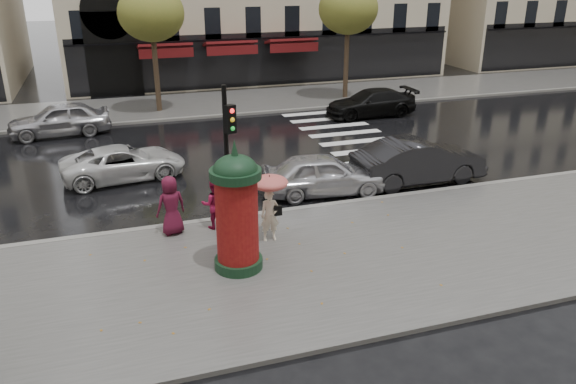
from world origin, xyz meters
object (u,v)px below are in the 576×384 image
object	(u,v)px
man_burgundy	(171,205)
car_white	(124,163)
woman_umbrella	(270,197)
woman_red	(214,204)
car_darkgrey	(418,161)
morris_column	(237,209)
car_far_silver	(59,119)
traffic_light	(228,148)
car_black	(371,103)
car_silver	(323,174)

from	to	relation	value
man_burgundy	car_white	distance (m)	5.63
woman_umbrella	woman_red	world-z (taller)	woman_umbrella
man_burgundy	car_darkgrey	bearing A→B (deg)	175.44
woman_red	car_darkgrey	distance (m)	8.11
man_burgundy	morris_column	bearing A→B (deg)	102.51
woman_red	man_burgundy	size ratio (longest dim) A/B	0.87
woman_umbrella	car_far_silver	size ratio (longest dim) A/B	0.44
man_burgundy	traffic_light	bearing A→B (deg)	141.45
man_burgundy	car_black	size ratio (longest dim) A/B	0.36
woman_umbrella	woman_red	bearing A→B (deg)	136.29
car_darkgrey	car_far_silver	bearing A→B (deg)	48.72
car_white	car_far_silver	xyz separation A→B (m)	(-2.57, 6.95, 0.15)
woman_umbrella	car_silver	size ratio (longest dim) A/B	0.47
woman_red	traffic_light	xyz separation A→B (m)	(0.36, -0.68, 1.89)
woman_umbrella	car_darkgrey	xyz separation A→B (m)	(6.56, 3.09, -0.63)
woman_red	car_silver	xyz separation A→B (m)	(4.19, 1.80, -0.16)
car_silver	car_white	world-z (taller)	car_silver
man_burgundy	car_white	world-z (taller)	man_burgundy
man_burgundy	car_black	bearing A→B (deg)	-151.94
man_burgundy	morris_column	size ratio (longest dim) A/B	0.51
car_silver	morris_column	bearing A→B (deg)	143.74
car_darkgrey	car_far_silver	size ratio (longest dim) A/B	1.08
man_burgundy	car_far_silver	world-z (taller)	man_burgundy
car_silver	car_black	world-z (taller)	car_silver
car_black	car_silver	bearing A→B (deg)	-33.35
woman_umbrella	car_far_silver	distance (m)	15.13
man_burgundy	car_silver	xyz separation A→B (m)	(5.44, 1.80, -0.27)
traffic_light	morris_column	bearing A→B (deg)	-97.07
woman_umbrella	car_far_silver	xyz separation A→B (m)	(-6.27, 13.75, -0.66)
man_burgundy	car_white	size ratio (longest dim) A/B	0.39
car_white	car_black	world-z (taller)	car_black
woman_red	man_burgundy	world-z (taller)	man_burgundy
car_darkgrey	car_white	size ratio (longest dim) A/B	1.09
woman_red	car_silver	bearing A→B (deg)	-151.82
car_white	car_black	xyz separation A→B (m)	(12.96, 5.84, 0.08)
man_burgundy	car_far_silver	size ratio (longest dim) A/B	0.39
man_burgundy	car_silver	size ratio (longest dim) A/B	0.41
woman_red	car_darkgrey	world-z (taller)	woman_red
woman_umbrella	man_burgundy	distance (m)	2.94
woman_red	car_black	bearing A→B (deg)	-128.16
car_far_silver	woman_red	bearing A→B (deg)	16.29
car_black	car_far_silver	size ratio (longest dim) A/B	1.06
car_darkgrey	woman_red	bearing A→B (deg)	101.28
morris_column	car_far_silver	distance (m)	15.88
traffic_light	woman_red	bearing A→B (deg)	117.64
morris_column	car_white	bearing A→B (deg)	107.00
car_silver	man_burgundy	bearing A→B (deg)	115.00
man_burgundy	traffic_light	world-z (taller)	traffic_light
traffic_light	car_white	world-z (taller)	traffic_light
car_white	car_black	bearing A→B (deg)	-73.17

